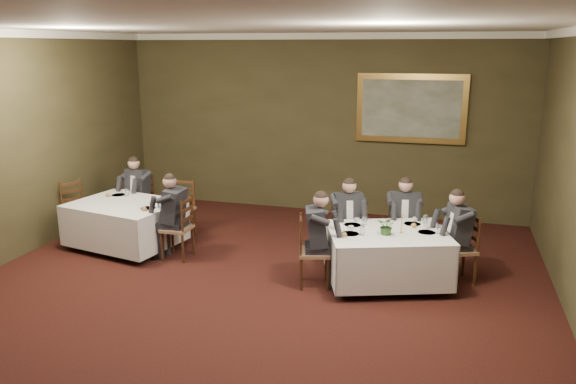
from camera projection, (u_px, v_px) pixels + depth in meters
The scene contains 25 objects.
ground at pixel (228, 320), 6.87m from camera, with size 10.00×10.00×0.00m, color black.
ceiling at pixel (219, 22), 5.99m from camera, with size 8.00×10.00×0.10m, color silver.
back_wall at pixel (321, 125), 11.07m from camera, with size 8.00×0.10×3.50m, color #35301A.
crown_molding at pixel (219, 28), 6.00m from camera, with size 8.00×10.00×0.12m.
table_main at pixel (387, 253), 7.84m from camera, with size 1.95×1.72×0.67m.
table_second at pixel (125, 221), 9.27m from camera, with size 1.91×1.59×0.67m.
chair_main_backleft at pixel (346, 244), 8.66m from camera, with size 0.58×0.57×1.00m.
diner_main_backleft at pixel (347, 231), 8.60m from camera, with size 0.57×0.61×1.35m.
chair_main_backright at pixel (402, 243), 8.71m from camera, with size 0.51×0.50×1.00m.
diner_main_backright at pixel (403, 230), 8.64m from camera, with size 0.48×0.55×1.35m.
chair_main_endleft at pixel (313, 266), 7.83m from camera, with size 0.52×0.54×1.00m.
diner_main_endleft at pixel (314, 250), 7.77m from camera, with size 0.57×0.51×1.35m.
chair_main_endright at pixel (458, 263), 7.94m from camera, with size 0.56×0.57×1.00m.
diner_main_endright at pixel (459, 247), 7.88m from camera, with size 0.60×0.56×1.35m.
chair_sec_backleft at pixel (141, 214), 10.26m from camera, with size 0.50×0.49×1.00m.
diner_sec_backleft at pixel (139, 202), 10.19m from camera, with size 0.48×0.54×1.35m.
chair_sec_backright at pixel (181, 221), 9.86m from camera, with size 0.44×0.42×1.00m.
chair_sec_endright at pixel (178, 241), 8.84m from camera, with size 0.43×0.45×1.00m.
diner_sec_endright at pixel (177, 227), 8.78m from camera, with size 0.49×0.43×1.35m.
chair_sec_endleft at pixel (79, 222), 9.78m from camera, with size 0.56×0.57×1.00m.
centerpiece at pixel (387, 225), 7.60m from camera, with size 0.25×0.22×0.28m, color #2D5926.
candlestick at pixel (402, 222), 7.68m from camera, with size 0.06×0.06×0.41m.
place_setting_table_main at pixel (356, 222), 8.07m from camera, with size 0.33×0.31×0.14m.
place_setting_table_second at pixel (122, 193), 9.70m from camera, with size 0.33×0.31×0.14m.
painting at pixel (411, 109), 10.45m from camera, with size 2.02×0.09×1.28m.
Camera 1 is at (2.45, -5.80, 3.25)m, focal length 35.00 mm.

